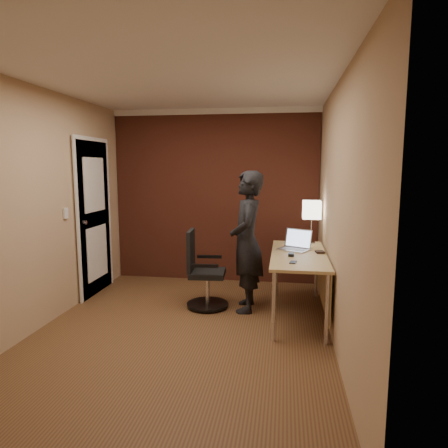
{
  "coord_description": "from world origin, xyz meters",
  "views": [
    {
      "loc": [
        1.01,
        -3.79,
        1.68
      ],
      "look_at": [
        0.35,
        0.55,
        1.05
      ],
      "focal_mm": 32.0,
      "sensor_mm": 36.0,
      "label": 1
    }
  ],
  "objects_px": {
    "desk": "(305,265)",
    "phone": "(293,262)",
    "desk_lamp": "(312,210)",
    "person": "(247,242)",
    "mouse": "(291,255)",
    "office_chair": "(203,274)",
    "laptop": "(296,244)",
    "wallet": "(320,252)"
  },
  "relations": [
    {
      "from": "desk",
      "to": "phone",
      "type": "height_order",
      "value": "phone"
    },
    {
      "from": "desk_lamp",
      "to": "person",
      "type": "distance_m",
      "value": 0.95
    },
    {
      "from": "mouse",
      "to": "office_chair",
      "type": "distance_m",
      "value": 1.13
    },
    {
      "from": "phone",
      "to": "laptop",
      "type": "bearing_deg",
      "value": 97.65
    },
    {
      "from": "phone",
      "to": "mouse",
      "type": "bearing_deg",
      "value": 104.08
    },
    {
      "from": "mouse",
      "to": "wallet",
      "type": "relative_size",
      "value": 0.91
    },
    {
      "from": "office_chair",
      "to": "person",
      "type": "distance_m",
      "value": 0.67
    },
    {
      "from": "desk_lamp",
      "to": "office_chair",
      "type": "height_order",
      "value": "desk_lamp"
    },
    {
      "from": "wallet",
      "to": "person",
      "type": "xyz_separation_m",
      "value": [
        -0.83,
        0.09,
        0.08
      ]
    },
    {
      "from": "laptop",
      "to": "person",
      "type": "xyz_separation_m",
      "value": [
        -0.56,
        -0.06,
        0.03
      ]
    },
    {
      "from": "mouse",
      "to": "wallet",
      "type": "distance_m",
      "value": 0.38
    },
    {
      "from": "person",
      "to": "mouse",
      "type": "bearing_deg",
      "value": 55.61
    },
    {
      "from": "desk_lamp",
      "to": "mouse",
      "type": "distance_m",
      "value": 0.9
    },
    {
      "from": "mouse",
      "to": "person",
      "type": "height_order",
      "value": "person"
    },
    {
      "from": "desk_lamp",
      "to": "person",
      "type": "relative_size",
      "value": 0.33
    },
    {
      "from": "person",
      "to": "desk_lamp",
      "type": "bearing_deg",
      "value": 117.33
    },
    {
      "from": "desk_lamp",
      "to": "person",
      "type": "height_order",
      "value": "person"
    },
    {
      "from": "desk",
      "to": "phone",
      "type": "bearing_deg",
      "value": -107.99
    },
    {
      "from": "desk_lamp",
      "to": "wallet",
      "type": "bearing_deg",
      "value": -83.04
    },
    {
      "from": "laptop",
      "to": "wallet",
      "type": "height_order",
      "value": "laptop"
    },
    {
      "from": "laptop",
      "to": "office_chair",
      "type": "height_order",
      "value": "laptop"
    },
    {
      "from": "laptop",
      "to": "desk",
      "type": "bearing_deg",
      "value": -64.28
    },
    {
      "from": "laptop",
      "to": "wallet",
      "type": "relative_size",
      "value": 3.76
    },
    {
      "from": "office_chair",
      "to": "mouse",
      "type": "bearing_deg",
      "value": -15.62
    },
    {
      "from": "laptop",
      "to": "person",
      "type": "distance_m",
      "value": 0.57
    },
    {
      "from": "desk",
      "to": "phone",
      "type": "xyz_separation_m",
      "value": [
        -0.14,
        -0.44,
        0.13
      ]
    },
    {
      "from": "wallet",
      "to": "laptop",
      "type": "bearing_deg",
      "value": 150.32
    },
    {
      "from": "mouse",
      "to": "phone",
      "type": "bearing_deg",
      "value": -84.3
    },
    {
      "from": "desk_lamp",
      "to": "office_chair",
      "type": "xyz_separation_m",
      "value": [
        -1.29,
        -0.47,
        -0.74
      ]
    },
    {
      "from": "desk_lamp",
      "to": "mouse",
      "type": "bearing_deg",
      "value": -108.26
    },
    {
      "from": "phone",
      "to": "office_chair",
      "type": "xyz_separation_m",
      "value": [
        -1.05,
        0.59,
        -0.33
      ]
    },
    {
      "from": "mouse",
      "to": "desk_lamp",
      "type": "bearing_deg",
      "value": 74.59
    },
    {
      "from": "desk_lamp",
      "to": "wallet",
      "type": "relative_size",
      "value": 4.86
    },
    {
      "from": "desk",
      "to": "person",
      "type": "height_order",
      "value": "person"
    },
    {
      "from": "desk_lamp",
      "to": "person",
      "type": "xyz_separation_m",
      "value": [
        -0.76,
        -0.47,
        -0.33
      ]
    },
    {
      "from": "desk_lamp",
      "to": "mouse",
      "type": "xyz_separation_m",
      "value": [
        -0.25,
        -0.76,
        -0.4
      ]
    },
    {
      "from": "office_chair",
      "to": "wallet",
      "type": "bearing_deg",
      "value": -3.48
    },
    {
      "from": "desk_lamp",
      "to": "office_chair",
      "type": "relative_size",
      "value": 0.58
    },
    {
      "from": "desk_lamp",
      "to": "laptop",
      "type": "distance_m",
      "value": 0.57
    },
    {
      "from": "desk_lamp",
      "to": "wallet",
      "type": "distance_m",
      "value": 0.69
    },
    {
      "from": "desk_lamp",
      "to": "office_chair",
      "type": "bearing_deg",
      "value": -159.88
    },
    {
      "from": "wallet",
      "to": "office_chair",
      "type": "relative_size",
      "value": 0.12
    }
  ]
}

